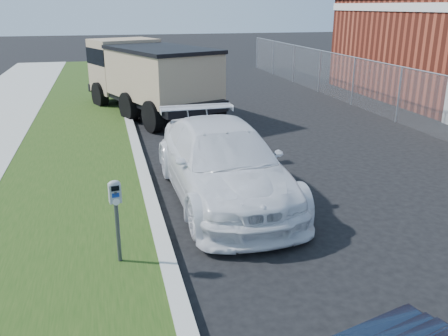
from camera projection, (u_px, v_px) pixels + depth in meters
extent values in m
plane|color=black|center=(320.00, 237.00, 7.90)|extent=(120.00, 120.00, 0.00)
cube|color=#999991|center=(151.00, 202.00, 9.11)|extent=(0.25, 50.00, 0.15)
cube|color=#1B390F|center=(64.00, 211.00, 8.74)|extent=(3.00, 50.00, 0.13)
plane|color=slate|center=(399.00, 95.00, 15.42)|extent=(0.00, 30.00, 30.00)
cylinder|color=#969CA4|center=(402.00, 67.00, 15.13)|extent=(0.04, 30.00, 0.04)
cylinder|color=#969CA4|center=(399.00, 95.00, 15.42)|extent=(0.06, 0.06, 1.80)
cylinder|color=#969CA4|center=(353.00, 81.00, 18.17)|extent=(0.06, 0.06, 1.80)
cylinder|color=#969CA4|center=(320.00, 71.00, 20.92)|extent=(0.06, 0.06, 1.80)
cylinder|color=#969CA4|center=(294.00, 64.00, 23.67)|extent=(0.06, 0.06, 1.80)
cylinder|color=#969CA4|center=(273.00, 58.00, 26.42)|extent=(0.06, 0.06, 1.80)
cylinder|color=#969CA4|center=(257.00, 53.00, 29.17)|extent=(0.06, 0.06, 1.80)
cube|color=silver|center=(430.00, 7.00, 15.80)|extent=(0.06, 14.00, 0.30)
cylinder|color=#3F4247|center=(118.00, 233.00, 6.77)|extent=(0.07, 0.07, 0.91)
cube|color=gray|center=(115.00, 193.00, 6.57)|extent=(0.18, 0.13, 0.27)
ellipsoid|color=gray|center=(114.00, 184.00, 6.52)|extent=(0.19, 0.14, 0.10)
cube|color=black|center=(115.00, 189.00, 6.49)|extent=(0.11, 0.03, 0.07)
cube|color=navy|center=(116.00, 195.00, 6.52)|extent=(0.10, 0.02, 0.06)
cylinder|color=silver|center=(116.00, 202.00, 6.55)|extent=(0.10, 0.02, 0.10)
cube|color=#3F4247|center=(116.00, 193.00, 6.51)|extent=(0.04, 0.01, 0.05)
imported|color=white|center=(223.00, 163.00, 9.27)|extent=(2.18, 5.12, 1.47)
cube|color=black|center=(152.00, 95.00, 16.54)|extent=(4.18, 6.56, 0.34)
cube|color=#9A8263|center=(125.00, 65.00, 18.02)|extent=(2.75, 2.44, 1.94)
cube|color=black|center=(124.00, 55.00, 17.89)|extent=(2.78, 2.46, 0.58)
cube|color=#9A8263|center=(162.00, 74.00, 15.68)|extent=(3.61, 4.63, 1.55)
cube|color=black|center=(161.00, 49.00, 15.42)|extent=(3.74, 4.76, 0.12)
cube|color=black|center=(117.00, 85.00, 19.02)|extent=(2.23, 0.96, 0.29)
cylinder|color=black|center=(100.00, 95.00, 17.67)|extent=(0.63, 1.02, 0.97)
cylinder|color=black|center=(154.00, 90.00, 18.87)|extent=(0.63, 1.02, 0.97)
cylinder|color=black|center=(129.00, 107.00, 15.64)|extent=(0.63, 1.02, 0.97)
cylinder|color=black|center=(187.00, 100.00, 16.84)|extent=(0.63, 1.02, 0.97)
cylinder|color=black|center=(153.00, 117.00, 14.28)|extent=(0.63, 1.02, 0.97)
cylinder|color=black|center=(214.00, 108.00, 15.49)|extent=(0.63, 1.02, 0.97)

